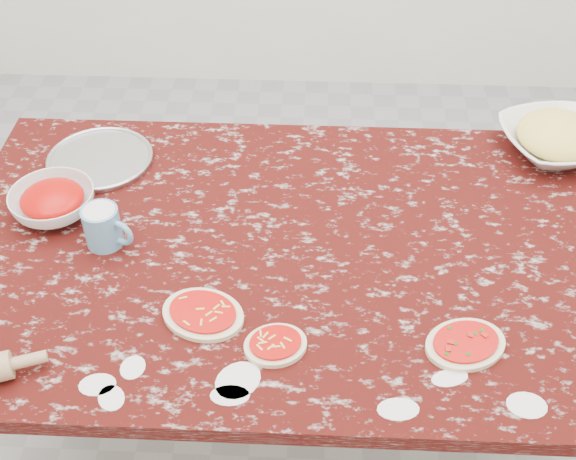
# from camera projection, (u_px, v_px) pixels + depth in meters

# --- Properties ---
(ground) EXTENTS (4.00, 4.00, 0.00)m
(ground) POSITION_uv_depth(u_px,v_px,m) (288.00, 425.00, 2.21)
(ground) COLOR gray
(worktable) EXTENTS (1.60, 1.00, 0.75)m
(worktable) POSITION_uv_depth(u_px,v_px,m) (288.00, 271.00, 1.76)
(worktable) COLOR #330907
(worktable) RESTS_ON ground
(pizza_tray) EXTENTS (0.29, 0.29, 0.01)m
(pizza_tray) POSITION_uv_depth(u_px,v_px,m) (100.00, 160.00, 1.95)
(pizza_tray) COLOR #B2B2B7
(pizza_tray) RESTS_ON worktable
(sauce_bowl) EXTENTS (0.21, 0.21, 0.06)m
(sauce_bowl) POSITION_uv_depth(u_px,v_px,m) (53.00, 203.00, 1.77)
(sauce_bowl) COLOR white
(sauce_bowl) RESTS_ON worktable
(cheese_bowl) EXTENTS (0.35, 0.35, 0.07)m
(cheese_bowl) POSITION_uv_depth(u_px,v_px,m) (556.00, 141.00, 1.96)
(cheese_bowl) COLOR white
(cheese_bowl) RESTS_ON worktable
(flour_mug) EXTENTS (0.12, 0.09, 0.10)m
(flour_mug) POSITION_uv_depth(u_px,v_px,m) (104.00, 227.00, 1.68)
(flour_mug) COLOR #5B91B9
(flour_mug) RESTS_ON worktable
(pizza_left) EXTENTS (0.22, 0.19, 0.02)m
(pizza_left) POSITION_uv_depth(u_px,v_px,m) (203.00, 314.00, 1.54)
(pizza_left) COLOR beige
(pizza_left) RESTS_ON worktable
(pizza_mid) EXTENTS (0.16, 0.14, 0.02)m
(pizza_mid) POSITION_uv_depth(u_px,v_px,m) (275.00, 345.00, 1.48)
(pizza_mid) COLOR beige
(pizza_mid) RESTS_ON worktable
(pizza_right) EXTENTS (0.20, 0.18, 0.02)m
(pizza_right) POSITION_uv_depth(u_px,v_px,m) (465.00, 344.00, 1.48)
(pizza_right) COLOR beige
(pizza_right) RESTS_ON worktable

